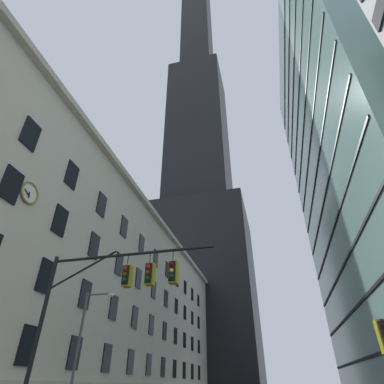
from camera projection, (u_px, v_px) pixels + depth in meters
station_building at (97, 302)px, 41.13m from camera, size 17.18×69.50×22.99m
dark_skyscraper at (199, 167)px, 107.78m from camera, size 28.98×28.98×220.24m
traffic_signal_mast at (116, 291)px, 14.52m from camera, size 8.70×0.63×7.61m
street_lamppost at (84, 339)px, 20.52m from camera, size 2.27×0.32×7.48m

